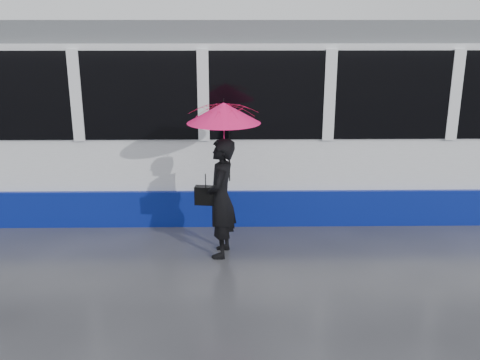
{
  "coord_description": "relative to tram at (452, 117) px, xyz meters",
  "views": [
    {
      "loc": [
        -0.38,
        -7.18,
        3.36
      ],
      "look_at": [
        -0.27,
        0.31,
        1.1
      ],
      "focal_mm": 40.0,
      "sensor_mm": 36.0,
      "label": 1
    }
  ],
  "objects": [
    {
      "name": "rails",
      "position": [
        -3.66,
        -0.0,
        -1.63
      ],
      "size": [
        34.0,
        1.51,
        0.02
      ],
      "color": "#3F3D38",
      "rests_on": "ground"
    },
    {
      "name": "woman",
      "position": [
        -4.21,
        -2.37,
        -0.76
      ],
      "size": [
        0.5,
        0.69,
        1.76
      ],
      "primitive_type": "imported",
      "rotation": [
        0.0,
        0.0,
        -1.71
      ],
      "color": "black",
      "rests_on": "ground"
    },
    {
      "name": "ground",
      "position": [
        -3.66,
        -2.5,
        -1.64
      ],
      "size": [
        90.0,
        90.0,
        0.0
      ],
      "primitive_type": "plane",
      "color": "#2C2D32",
      "rests_on": "ground"
    },
    {
      "name": "handbag",
      "position": [
        -4.43,
        -2.35,
        -0.72
      ],
      "size": [
        0.33,
        0.18,
        0.45
      ],
      "rotation": [
        0.0,
        0.0,
        -0.14
      ],
      "color": "black",
      "rests_on": "ground"
    },
    {
      "name": "umbrella",
      "position": [
        -4.16,
        -2.37,
        0.29
      ],
      "size": [
        1.16,
        1.16,
        1.19
      ],
      "rotation": [
        0.0,
        0.0,
        -0.14
      ],
      "color": "#F81496",
      "rests_on": "ground"
    },
    {
      "name": "tram",
      "position": [
        0.0,
        0.0,
        0.0
      ],
      "size": [
        26.0,
        2.56,
        3.35
      ],
      "color": "white",
      "rests_on": "ground"
    }
  ]
}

